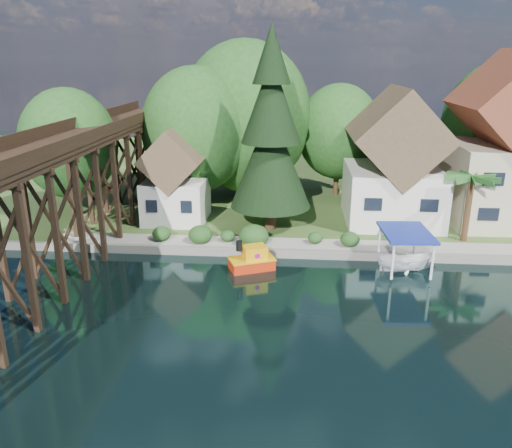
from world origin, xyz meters
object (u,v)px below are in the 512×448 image
object	(u,v)px
trestle_bridge	(65,191)
palm_tree	(472,180)
conifer	(271,135)
boat_white_a	(412,261)
boat_canopy	(404,254)
house_center	(507,151)
shed	(175,182)
house_left	(394,166)
tugboat	(252,260)

from	to	relation	value
trestle_bridge	palm_tree	xyz separation A→B (m)	(27.71, 6.09, -0.19)
conifer	boat_white_a	distance (m)	13.88
conifer	boat_canopy	distance (m)	13.27
house_center	shed	world-z (taller)	house_center
house_left	tugboat	world-z (taller)	house_left
house_center	boat_canopy	size ratio (longest dim) A/B	3.04
boat_canopy	palm_tree	bearing A→B (deg)	42.81
shed	house_center	bearing A→B (deg)	4.24
trestle_bridge	house_center	xyz separation A→B (m)	(32.00, 11.33, 1.07)
tugboat	trestle_bridge	bearing A→B (deg)	-177.21
conifer	boat_canopy	size ratio (longest dim) A/B	3.41
boat_white_a	trestle_bridge	bearing A→B (deg)	75.93
tugboat	conifer	bearing A→B (deg)	83.46
house_center	boat_canopy	bearing A→B (deg)	-133.44
shed	palm_tree	size ratio (longest dim) A/B	1.47
trestle_bridge	conifer	size ratio (longest dim) A/B	2.84
boat_white_a	boat_canopy	size ratio (longest dim) A/B	0.82
trestle_bridge	shed	xyz separation A→B (m)	(5.00, 9.33, -1.52)
trestle_bridge	conifer	distance (m)	15.34
house_left	palm_tree	bearing A→B (deg)	-45.13
tugboat	shed	bearing A→B (deg)	129.42
palm_tree	boat_canopy	xyz separation A→B (m)	(-5.45, -5.05, -3.95)
tugboat	boat_white_a	world-z (taller)	tugboat
boat_white_a	boat_canopy	world-z (taller)	boat_canopy
trestle_bridge	house_center	world-z (taller)	house_center
conifer	boat_white_a	world-z (taller)	conifer
house_center	conifer	xyz separation A→B (m)	(-19.00, -3.63, 1.58)
shed	boat_white_a	bearing A→B (deg)	-22.30
conifer	boat_canopy	world-z (taller)	conifer
conifer	boat_white_a	xyz separation A→B (m)	(10.07, -5.78, -7.61)
house_left	shed	xyz separation A→B (m)	(-18.00, -1.50, -1.31)
house_center	shed	size ratio (longest dim) A/B	1.77
house_left	house_center	world-z (taller)	house_center
shed	boat_white_a	xyz separation A→B (m)	(18.06, -7.41, -3.44)
house_center	boat_white_a	bearing A→B (deg)	-133.53
house_left	boat_canopy	world-z (taller)	house_left
trestle_bridge	boat_white_a	xyz separation A→B (m)	(23.06, 1.92, -4.96)
house_left	conifer	xyz separation A→B (m)	(-10.00, -3.13, 2.86)
conifer	boat_white_a	bearing A→B (deg)	-29.87
trestle_bridge	house_center	bearing A→B (deg)	19.49
tugboat	boat_white_a	xyz separation A→B (m)	(10.88, 1.33, -0.26)
house_left	boat_canopy	xyz separation A→B (m)	(-0.74, -9.78, -3.93)
tugboat	house_left	bearing A→B (deg)	43.41
tugboat	house_center	bearing A→B (deg)	28.44
trestle_bridge	boat_canopy	size ratio (longest dim) A/B	9.68
conifer	house_left	bearing A→B (deg)	17.36
house_left	boat_white_a	world-z (taller)	house_left
house_left	palm_tree	world-z (taller)	house_left
house_left	boat_white_a	size ratio (longest dim) A/B	2.94
house_left	palm_tree	size ratio (longest dim) A/B	2.06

